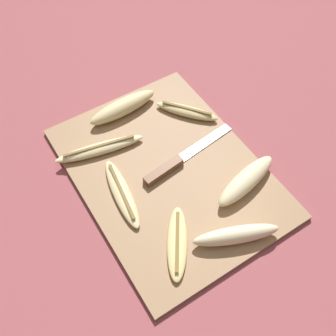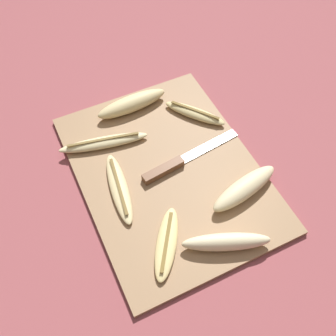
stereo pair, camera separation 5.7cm
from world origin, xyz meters
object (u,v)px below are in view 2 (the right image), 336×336
at_px(banana_pale_long, 226,242).
at_px(banana_spotted_left, 195,113).
at_px(banana_soft_right, 104,143).
at_px(banana_ripe_center, 119,188).
at_px(banana_cream_curved, 244,188).
at_px(knife, 173,164).
at_px(banana_golden_short, 167,243).
at_px(banana_mellow_near, 131,104).

height_order(banana_pale_long, banana_spotted_left, banana_pale_long).
distance_m(banana_soft_right, banana_ripe_center, 0.13).
xyz_separation_m(banana_ripe_center, banana_cream_curved, (0.12, 0.23, 0.01)).
xyz_separation_m(banana_soft_right, banana_pale_long, (0.33, 0.13, 0.01)).
relative_size(knife, banana_golden_short, 1.66).
distance_m(banana_pale_long, banana_cream_curved, 0.13).
height_order(knife, banana_soft_right, banana_soft_right).
distance_m(banana_spotted_left, banana_cream_curved, 0.24).
xyz_separation_m(banana_golden_short, banana_pale_long, (0.05, 0.10, 0.01)).
xyz_separation_m(knife, banana_ripe_center, (0.01, -0.13, 0.00)).
bearing_deg(banana_soft_right, banana_pale_long, 20.71).
bearing_deg(knife, banana_ripe_center, -93.68).
distance_m(banana_pale_long, banana_mellow_near, 0.41).
relative_size(knife, banana_mellow_near, 1.40).
relative_size(banana_ripe_center, banana_golden_short, 1.21).
height_order(banana_soft_right, banana_golden_short, banana_soft_right).
bearing_deg(banana_soft_right, banana_golden_short, 4.84).
relative_size(banana_mellow_near, banana_cream_curved, 1.03).
bearing_deg(banana_pale_long, banana_cream_curved, 132.59).
bearing_deg(banana_mellow_near, banana_spotted_left, 56.27).
relative_size(banana_soft_right, banana_mellow_near, 1.14).
xyz_separation_m(knife, banana_spotted_left, (-0.11, 0.11, 0.00)).
height_order(banana_golden_short, banana_spotted_left, banana_spotted_left).
bearing_deg(banana_pale_long, banana_soft_right, -159.29).
bearing_deg(knife, banana_golden_short, -36.74).
xyz_separation_m(banana_soft_right, banana_cream_curved, (0.25, 0.22, 0.01)).
relative_size(banana_golden_short, banana_pale_long, 0.88).
bearing_deg(banana_pale_long, banana_ripe_center, -146.19).
distance_m(banana_soft_right, banana_pale_long, 0.36).
distance_m(banana_ripe_center, banana_pale_long, 0.25).
relative_size(knife, banana_soft_right, 1.22).
bearing_deg(banana_ripe_center, knife, 93.18).
bearing_deg(knife, banana_mellow_near, 178.73).
xyz_separation_m(banana_ripe_center, banana_golden_short, (0.16, 0.04, 0.00)).
relative_size(knife, banana_cream_curved, 1.43).
bearing_deg(banana_cream_curved, knife, -141.14).
xyz_separation_m(banana_spotted_left, banana_cream_curved, (0.24, -0.01, 0.01)).
height_order(banana_mellow_near, banana_cream_curved, banana_cream_curved).
xyz_separation_m(banana_pale_long, banana_cream_curved, (-0.09, 0.09, 0.00)).
xyz_separation_m(banana_soft_right, banana_spotted_left, (0.01, 0.23, -0.00)).
distance_m(banana_soft_right, banana_golden_short, 0.28).
xyz_separation_m(banana_mellow_near, banana_cream_curved, (0.32, 0.12, 0.00)).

